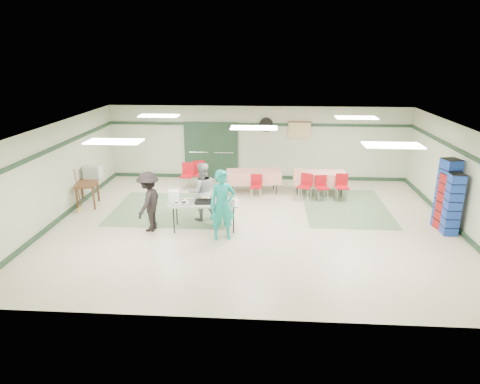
# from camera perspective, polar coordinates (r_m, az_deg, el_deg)

# --- Properties ---
(floor) EXTENTS (11.00, 11.00, 0.00)m
(floor) POSITION_cam_1_polar(r_m,az_deg,el_deg) (11.96, 1.73, -4.21)
(floor) COLOR #BFB59A
(floor) RESTS_ON ground
(ceiling) EXTENTS (11.00, 11.00, 0.00)m
(ceiling) POSITION_cam_1_polar(r_m,az_deg,el_deg) (11.21, 1.86, 8.66)
(ceiling) COLOR white
(ceiling) RESTS_ON wall_back
(wall_back) EXTENTS (11.00, 0.00, 11.00)m
(wall_back) POSITION_cam_1_polar(r_m,az_deg,el_deg) (15.88, 2.39, 6.52)
(wall_back) COLOR beige
(wall_back) RESTS_ON floor
(wall_front) EXTENTS (11.00, 0.00, 11.00)m
(wall_front) POSITION_cam_1_polar(r_m,az_deg,el_deg) (7.30, 0.49, -7.82)
(wall_front) COLOR beige
(wall_front) RESTS_ON floor
(wall_left) EXTENTS (0.00, 9.00, 9.00)m
(wall_left) POSITION_cam_1_polar(r_m,az_deg,el_deg) (12.92, -23.41, 2.30)
(wall_left) COLOR beige
(wall_left) RESTS_ON floor
(wall_right) EXTENTS (0.00, 9.00, 9.00)m
(wall_right) POSITION_cam_1_polar(r_m,az_deg,el_deg) (12.60, 27.66, 1.33)
(wall_right) COLOR beige
(wall_right) RESTS_ON floor
(trim_back) EXTENTS (11.00, 0.06, 0.10)m
(trim_back) POSITION_cam_1_polar(r_m,az_deg,el_deg) (15.73, 2.42, 9.00)
(trim_back) COLOR #1E3724
(trim_back) RESTS_ON wall_back
(baseboard_back) EXTENTS (11.00, 0.06, 0.12)m
(baseboard_back) POSITION_cam_1_polar(r_m,az_deg,el_deg) (16.16, 2.32, 2.02)
(baseboard_back) COLOR #1E3724
(baseboard_back) RESTS_ON floor
(trim_left) EXTENTS (0.06, 9.00, 0.10)m
(trim_left) POSITION_cam_1_polar(r_m,az_deg,el_deg) (12.75, -23.68, 5.33)
(trim_left) COLOR #1E3724
(trim_left) RESTS_ON wall_back
(baseboard_left) EXTENTS (0.06, 9.00, 0.12)m
(baseboard_left) POSITION_cam_1_polar(r_m,az_deg,el_deg) (13.29, -22.60, -3.05)
(baseboard_left) COLOR #1E3724
(baseboard_left) RESTS_ON floor
(trim_right) EXTENTS (0.06, 9.00, 0.10)m
(trim_right) POSITION_cam_1_polar(r_m,az_deg,el_deg) (12.43, 28.00, 4.42)
(trim_right) COLOR #1E3724
(trim_right) RESTS_ON wall_back
(baseboard_right) EXTENTS (0.06, 9.00, 0.12)m
(baseboard_right) POSITION_cam_1_polar(r_m,az_deg,el_deg) (12.97, 26.71, -4.12)
(baseboard_right) COLOR #1E3724
(baseboard_right) RESTS_ON floor
(green_patch_a) EXTENTS (3.50, 3.00, 0.01)m
(green_patch_a) POSITION_cam_1_polar(r_m,az_deg,el_deg) (13.20, -9.02, -2.22)
(green_patch_a) COLOR #5C7C5B
(green_patch_a) RESTS_ON floor
(green_patch_b) EXTENTS (2.50, 3.50, 0.01)m
(green_patch_b) POSITION_cam_1_polar(r_m,az_deg,el_deg) (13.57, 13.88, -1.97)
(green_patch_b) COLOR #5C7C5B
(green_patch_b) RESTS_ON floor
(double_door_left) EXTENTS (0.90, 0.06, 2.10)m
(double_door_left) POSITION_cam_1_polar(r_m,az_deg,el_deg) (16.09, -5.52, 5.52)
(double_door_left) COLOR gray
(double_door_left) RESTS_ON floor
(double_door_right) EXTENTS (0.90, 0.06, 2.10)m
(double_door_right) POSITION_cam_1_polar(r_m,az_deg,el_deg) (15.97, -2.14, 5.49)
(double_door_right) COLOR gray
(double_door_right) RESTS_ON floor
(door_frame) EXTENTS (2.00, 0.03, 2.15)m
(door_frame) POSITION_cam_1_polar(r_m,az_deg,el_deg) (16.00, -3.87, 5.49)
(door_frame) COLOR #1E3724
(door_frame) RESTS_ON floor
(wall_fan) EXTENTS (0.50, 0.10, 0.50)m
(wall_fan) POSITION_cam_1_polar(r_m,az_deg,el_deg) (15.70, 3.52, 8.96)
(wall_fan) COLOR black
(wall_fan) RESTS_ON wall_back
(scroll_banner) EXTENTS (0.80, 0.02, 0.60)m
(scroll_banner) POSITION_cam_1_polar(r_m,az_deg,el_deg) (15.77, 7.92, 8.13)
(scroll_banner) COLOR #D7C586
(scroll_banner) RESTS_ON wall_back
(serving_table) EXTENTS (1.85, 0.87, 0.76)m
(serving_table) POSITION_cam_1_polar(r_m,az_deg,el_deg) (11.38, -4.81, -1.60)
(serving_table) COLOR #B2B2AD
(serving_table) RESTS_ON floor
(sheet_tray_right) EXTENTS (0.61, 0.48, 0.02)m
(sheet_tray_right) POSITION_cam_1_polar(r_m,az_deg,el_deg) (11.22, -2.19, -1.53)
(sheet_tray_right) COLOR silver
(sheet_tray_right) RESTS_ON serving_table
(sheet_tray_mid) EXTENTS (0.59, 0.47, 0.02)m
(sheet_tray_mid) POSITION_cam_1_polar(r_m,az_deg,el_deg) (11.50, -4.83, -1.08)
(sheet_tray_mid) COLOR silver
(sheet_tray_mid) RESTS_ON serving_table
(sheet_tray_left) EXTENTS (0.67, 0.53, 0.02)m
(sheet_tray_left) POSITION_cam_1_polar(r_m,az_deg,el_deg) (11.36, -7.92, -1.44)
(sheet_tray_left) COLOR silver
(sheet_tray_left) RESTS_ON serving_table
(baking_pan) EXTENTS (0.52, 0.35, 0.08)m
(baking_pan) POSITION_cam_1_polar(r_m,az_deg,el_deg) (11.30, -4.77, -1.29)
(baking_pan) COLOR black
(baking_pan) RESTS_ON serving_table
(foam_box_stack) EXTENTS (0.27, 0.25, 0.29)m
(foam_box_stack) POSITION_cam_1_polar(r_m,az_deg,el_deg) (11.53, -8.85, -0.48)
(foam_box_stack) COLOR white
(foam_box_stack) RESTS_ON serving_table
(volunteer_teal) EXTENTS (0.75, 0.59, 1.80)m
(volunteer_teal) POSITION_cam_1_polar(r_m,az_deg,el_deg) (10.70, -2.35, -1.78)
(volunteer_teal) COLOR teal
(volunteer_teal) RESTS_ON floor
(volunteer_grey) EXTENTS (0.98, 0.87, 1.66)m
(volunteer_grey) POSITION_cam_1_polar(r_m,az_deg,el_deg) (12.02, -5.11, 0.06)
(volunteer_grey) COLOR gray
(volunteer_grey) RESTS_ON floor
(volunteer_dark) EXTENTS (0.76, 1.12, 1.61)m
(volunteer_dark) POSITION_cam_1_polar(r_m,az_deg,el_deg) (11.51, -12.06, -1.25)
(volunteer_dark) COLOR black
(volunteer_dark) RESTS_ON floor
(dining_table_a) EXTENTS (1.73, 0.81, 0.77)m
(dining_table_a) POSITION_cam_1_polar(r_m,az_deg,el_deg) (14.51, 10.54, 1.93)
(dining_table_a) COLOR red
(dining_table_a) RESTS_ON floor
(dining_table_b) EXTENTS (1.87, 1.05, 0.77)m
(dining_table_b) POSITION_cam_1_polar(r_m,az_deg,el_deg) (14.41, 1.82, 2.12)
(dining_table_b) COLOR red
(dining_table_b) RESTS_ON floor
(chair_a) EXTENTS (0.44, 0.44, 0.79)m
(chair_a) POSITION_cam_1_polar(r_m,az_deg,el_deg) (13.99, 10.81, 0.93)
(chair_a) COLOR #B40E11
(chair_a) RESTS_ON floor
(chair_b) EXTENTS (0.51, 0.51, 0.84)m
(chair_b) POSITION_cam_1_polar(r_m,az_deg,el_deg) (13.93, 8.76, 1.10)
(chair_b) COLOR #B40E11
(chair_b) RESTS_ON floor
(chair_c) EXTENTS (0.40, 0.40, 0.85)m
(chair_c) POSITION_cam_1_polar(r_m,az_deg,el_deg) (14.08, 13.43, 1.03)
(chair_c) COLOR #B40E11
(chair_c) RESTS_ON floor
(chair_d) EXTENTS (0.39, 0.39, 0.78)m
(chair_d) POSITION_cam_1_polar(r_m,az_deg,el_deg) (13.89, 2.18, 1.09)
(chair_d) COLOR #B40E11
(chair_d) RESTS_ON floor
(chair_loose_a) EXTENTS (0.58, 0.58, 0.94)m
(chair_loose_a) POSITION_cam_1_polar(r_m,az_deg,el_deg) (15.06, -5.42, 2.77)
(chair_loose_a) COLOR #B40E11
(chair_loose_a) RESTS_ON floor
(chair_loose_b) EXTENTS (0.46, 0.46, 0.91)m
(chair_loose_b) POSITION_cam_1_polar(r_m,az_deg,el_deg) (14.94, -7.03, 2.53)
(chair_loose_b) COLOR #B40E11
(chair_loose_b) RESTS_ON floor
(crate_stack_blue_a) EXTENTS (0.37, 0.37, 1.64)m
(crate_stack_blue_a) POSITION_cam_1_polar(r_m,az_deg,el_deg) (12.27, 26.50, -1.51)
(crate_stack_blue_a) COLOR #1B3DA4
(crate_stack_blue_a) RESTS_ON floor
(crate_stack_red) EXTENTS (0.47, 0.47, 1.55)m
(crate_stack_red) POSITION_cam_1_polar(r_m,az_deg,el_deg) (12.58, 25.90, -1.20)
(crate_stack_red) COLOR #9C180F
(crate_stack_red) RESTS_ON floor
(crate_stack_blue_b) EXTENTS (0.51, 0.51, 1.92)m
(crate_stack_blue_b) POSITION_cam_1_polar(r_m,az_deg,el_deg) (12.62, 25.85, -0.24)
(crate_stack_blue_b) COLOR #1B3DA4
(crate_stack_blue_b) RESTS_ON floor
(printer_table) EXTENTS (0.79, 1.05, 0.74)m
(printer_table) POSITION_cam_1_polar(r_m,az_deg,el_deg) (13.92, -19.75, 0.78)
(printer_table) COLOR brown
(printer_table) RESTS_ON floor
(office_printer) EXTENTS (0.53, 0.47, 0.40)m
(office_printer) POSITION_cam_1_polar(r_m,az_deg,el_deg) (14.33, -19.03, 2.57)
(office_printer) COLOR #A7A8A3
(office_printer) RESTS_ON printer_table
(broom) EXTENTS (0.03, 0.21, 1.29)m
(broom) POSITION_cam_1_polar(r_m,az_deg,el_deg) (13.55, -20.82, 0.31)
(broom) COLOR brown
(broom) RESTS_ON floor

